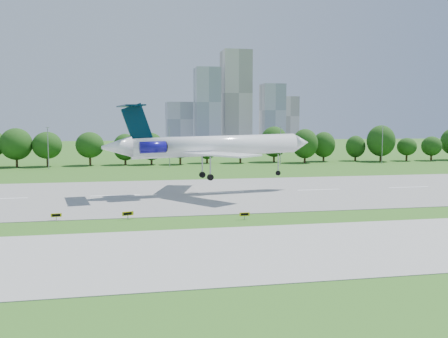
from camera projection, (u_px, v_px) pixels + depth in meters
The scene contains 10 objects.
ground at pixel (112, 223), 68.22m from camera, with size 600.00×600.00×0.00m, color #2D5C18.
runway at pixel (116, 196), 92.63m from camera, with size 400.00×45.00×0.08m, color gray.
taxiway at pixel (107, 257), 50.63m from camera, with size 400.00×23.00×0.08m, color #ADADA8.
tree_line at pixel (119, 146), 157.48m from camera, with size 288.40×8.40×10.40m.
light_poles at pixel (110, 147), 147.22m from camera, with size 175.90×0.25×12.19m.
skyline at pixel (232, 104), 466.13m from camera, with size 127.00×52.00×80.00m.
airliner at pixel (207, 145), 94.72m from camera, with size 41.71×30.10×14.32m.
taxi_sign_left at pixel (128, 214), 70.22m from camera, with size 1.60×0.69×1.14m.
taxi_sign_centre at pixel (56, 215), 69.46m from camera, with size 1.47×0.30×1.02m.
taxi_sign_right at pixel (245, 214), 70.16m from camera, with size 1.47×0.23×1.03m.
Camera 1 is at (2.05, -68.91, 13.77)m, focal length 40.00 mm.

